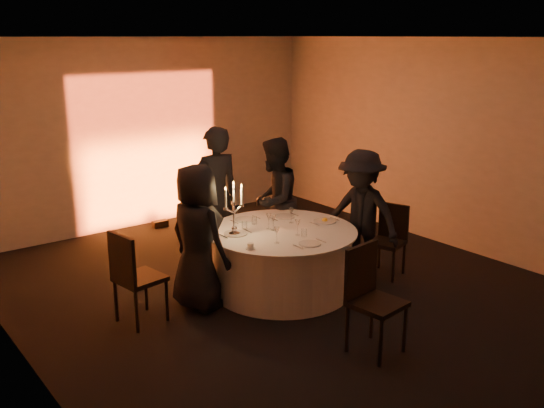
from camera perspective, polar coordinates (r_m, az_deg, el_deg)
floor at (r=7.53m, az=0.94°, el=-8.04°), size 7.00×7.00×0.00m
ceiling at (r=6.90m, az=1.05°, el=15.43°), size 7.00×7.00×0.00m
wall_back at (r=10.00m, az=-11.68°, el=6.54°), size 7.00×0.00×7.00m
wall_left at (r=5.75m, az=-23.09°, el=-1.02°), size 0.00×7.00×7.00m
wall_right at (r=9.20m, az=15.84°, el=5.51°), size 0.00×7.00×7.00m
uplighter_fixture at (r=10.06m, az=-10.48°, el=-1.83°), size 0.25×0.12×0.10m
banquet_table at (r=7.39m, az=0.95°, el=-5.31°), size 1.80×1.80×0.77m
chair_left at (r=6.63m, az=-12.98°, el=-6.34°), size 0.52×0.52×1.04m
chair_back_left at (r=8.40m, az=-5.76°, el=-2.08°), size 0.40×0.40×0.86m
chair_back_right at (r=8.60m, az=0.42°, el=-1.31°), size 0.56×0.56×0.92m
chair_right at (r=7.99m, az=11.01°, el=-2.95°), size 0.51×0.51×0.92m
chair_front at (r=6.04m, az=9.22°, el=-8.20°), size 0.52×0.52×1.07m
guest_left at (r=6.83m, az=-7.04°, el=-3.15°), size 0.68×0.91×1.68m
guest_back_left at (r=8.17m, az=-5.32°, el=0.77°), size 0.72×0.51×1.88m
guest_back_right at (r=8.24m, az=0.20°, el=0.36°), size 1.05×0.99×1.71m
guest_right at (r=7.71m, az=8.36°, el=-1.04°), size 0.88×1.20×1.67m
plate_left at (r=7.12m, az=-3.45°, el=-2.79°), size 0.36×0.28×0.01m
plate_back_left at (r=7.65m, az=-2.52°, el=-1.46°), size 0.36×0.27×0.01m
plate_back_right at (r=7.76m, az=1.12°, el=-1.20°), size 0.35×0.27×0.01m
plate_right at (r=7.60m, az=4.98°, el=-1.56°), size 0.36×0.28×0.08m
plate_front at (r=6.78m, az=3.57°, el=-3.75°), size 0.36×0.25×0.01m
coffee_cup at (r=6.62m, az=-2.03°, el=-4.01°), size 0.11×0.11×0.07m
candelabra at (r=7.04m, az=-3.60°, el=-1.14°), size 0.27×0.13×0.65m
wine_glass_a at (r=6.76m, az=0.46°, el=-2.61°), size 0.07×0.07×0.19m
wine_glass_b at (r=7.03m, az=2.44°, el=-1.90°), size 0.07×0.07×0.19m
wine_glass_c at (r=7.50m, az=1.83°, el=-0.78°), size 0.07×0.07×0.19m
wine_glass_d at (r=7.26m, az=-0.31°, el=-1.33°), size 0.07×0.07×0.19m
wine_glass_e at (r=7.21m, az=0.14°, el=-1.45°), size 0.07×0.07×0.19m
tumbler_a at (r=7.29m, az=-2.62°, el=-2.03°), size 0.07×0.07×0.09m
tumbler_b at (r=7.02m, az=3.04°, el=-2.73°), size 0.07×0.07×0.09m
tumbler_c at (r=7.48m, az=-1.67°, el=-1.56°), size 0.07×0.07×0.09m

